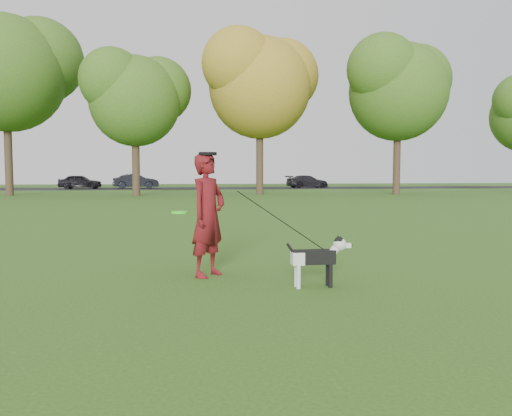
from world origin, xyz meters
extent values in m
plane|color=#285116|center=(0.00, 0.00, 0.00)|extent=(120.00, 120.00, 0.00)
cube|color=black|center=(0.00, 40.00, 0.01)|extent=(120.00, 7.00, 0.02)
imported|color=#5C0D19|center=(-0.75, 0.25, 0.85)|extent=(0.71, 0.73, 1.69)
cube|color=black|center=(0.51, -0.62, 0.38)|extent=(0.53, 0.16, 0.17)
cube|color=silver|center=(0.30, -0.62, 0.37)|extent=(0.15, 0.17, 0.16)
cylinder|color=silver|center=(0.30, -0.67, 0.15)|extent=(0.05, 0.05, 0.29)
cylinder|color=silver|center=(0.30, -0.56, 0.15)|extent=(0.05, 0.05, 0.29)
cylinder|color=black|center=(0.71, -0.67, 0.15)|extent=(0.05, 0.05, 0.29)
cylinder|color=black|center=(0.71, -0.56, 0.15)|extent=(0.05, 0.05, 0.29)
cylinder|color=silver|center=(0.74, -0.62, 0.42)|extent=(0.18, 0.11, 0.19)
sphere|color=silver|center=(0.84, -0.62, 0.53)|extent=(0.16, 0.16, 0.16)
sphere|color=black|center=(0.83, -0.62, 0.56)|extent=(0.13, 0.13, 0.13)
cube|color=silver|center=(0.93, -0.62, 0.51)|extent=(0.11, 0.06, 0.06)
sphere|color=black|center=(0.99, -0.62, 0.51)|extent=(0.03, 0.03, 0.03)
cone|color=black|center=(0.83, -0.66, 0.61)|extent=(0.06, 0.06, 0.07)
cone|color=black|center=(0.83, -0.57, 0.61)|extent=(0.06, 0.06, 0.07)
cylinder|color=black|center=(0.25, -0.62, 0.44)|extent=(0.18, 0.03, 0.24)
cylinder|color=black|center=(0.69, -0.62, 0.43)|extent=(0.12, 0.12, 0.02)
imported|color=black|center=(-10.23, 40.00, 0.65)|extent=(3.79, 1.67, 1.27)
imported|color=black|center=(-5.35, 40.00, 0.69)|extent=(4.19, 1.80, 1.34)
imported|color=#252228|center=(10.71, 40.00, 0.62)|extent=(4.33, 2.33, 1.19)
cylinder|color=#3FFC1F|center=(-1.13, 0.17, 0.89)|extent=(0.23, 0.23, 0.02)
cylinder|color=black|center=(-0.75, 0.25, 1.68)|extent=(0.25, 0.25, 0.04)
cylinder|color=#38281C|center=(-12.00, 27.00, 2.73)|extent=(0.48, 0.48, 5.46)
sphere|color=#426B1E|center=(-12.00, 27.00, 8.37)|extent=(7.28, 7.28, 7.28)
cylinder|color=#38281C|center=(-4.00, 25.50, 2.10)|extent=(0.48, 0.48, 4.20)
sphere|color=#426B1E|center=(-4.00, 25.50, 6.44)|extent=(5.60, 5.60, 5.60)
cylinder|color=#38281C|center=(4.00, 26.50, 2.52)|extent=(0.48, 0.48, 5.04)
sphere|color=#A58426|center=(4.00, 26.50, 7.73)|extent=(6.72, 6.72, 6.72)
cylinder|color=#38281C|center=(13.00, 25.00, 2.42)|extent=(0.48, 0.48, 4.83)
sphere|color=#426B1E|center=(13.00, 25.00, 7.41)|extent=(6.44, 6.44, 6.44)
camera|label=1|loc=(-1.09, -6.57, 1.42)|focal=35.00mm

